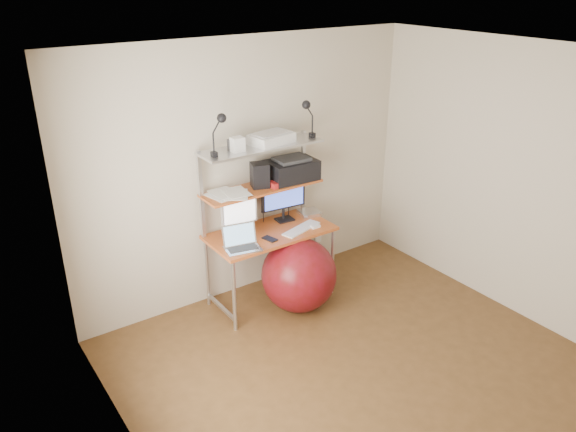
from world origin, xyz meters
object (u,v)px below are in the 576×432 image
at_px(monitor_silver, 239,214).
at_px(printer, 292,169).
at_px(laptop, 241,243).
at_px(exercise_ball, 299,275).
at_px(monitor_black, 283,197).

xyz_separation_m(monitor_silver, printer, (0.62, 0.05, 0.29)).
relative_size(laptop, printer, 0.72).
xyz_separation_m(printer, exercise_ball, (-0.21, -0.42, -0.90)).
bearing_deg(monitor_black, printer, -6.20).
bearing_deg(exercise_ball, monitor_silver, 137.99).
xyz_separation_m(monitor_black, exercise_ball, (-0.12, -0.44, -0.62)).
distance_m(monitor_silver, exercise_ball, 0.82).
height_order(monitor_silver, printer, printer).
height_order(laptop, exercise_ball, laptop).
xyz_separation_m(monitor_silver, monitor_black, (0.54, 0.07, 0.01)).
bearing_deg(monitor_silver, printer, 1.67).
relative_size(monitor_silver, laptop, 1.20).
bearing_deg(printer, monitor_black, 171.55).
xyz_separation_m(laptop, exercise_ball, (0.53, -0.15, -0.43)).
relative_size(monitor_black, laptop, 1.35).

